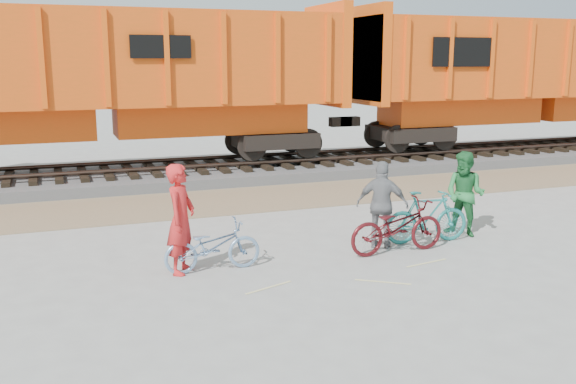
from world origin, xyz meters
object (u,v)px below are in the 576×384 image
object	(u,v)px
hopper_car_right	(534,74)
hopper_car_center	(102,78)
bicycle_maroon	(397,227)
person_woman	(382,205)
person_solo	(181,219)
bicycle_blue	(213,246)
bicycle_teal	(427,217)
person_man	(465,194)

from	to	relation	value
hopper_car_right	hopper_car_center	bearing A→B (deg)	180.00
bicycle_maroon	person_woman	size ratio (longest dim) A/B	1.15
person_solo	person_woman	bearing A→B (deg)	-56.03
hopper_car_right	person_solo	distance (m)	17.02
hopper_car_right	bicycle_blue	size ratio (longest dim) A/B	8.51
hopper_car_center	bicycle_teal	world-z (taller)	hopper_car_center
hopper_car_center	hopper_car_right	xyz separation A→B (m)	(15.00, 0.00, 0.00)
hopper_car_right	person_solo	bearing A→B (deg)	-149.48
hopper_car_center	bicycle_teal	bearing A→B (deg)	-58.17
bicycle_maroon	person_woman	distance (m)	0.53
hopper_car_center	bicycle_maroon	world-z (taller)	hopper_car_center
bicycle_blue	bicycle_maroon	bearing A→B (deg)	-93.39
bicycle_maroon	person_solo	size ratio (longest dim) A/B	1.03
person_solo	person_man	size ratio (longest dim) A/B	1.08
hopper_car_center	bicycle_teal	size ratio (longest dim) A/B	8.12
person_woman	person_man	bearing A→B (deg)	-137.92
bicycle_blue	person_solo	world-z (taller)	person_solo
hopper_car_right	person_man	size ratio (longest dim) A/B	8.17
hopper_car_right	person_woman	bearing A→B (deg)	-141.72
hopper_car_center	person_solo	distance (m)	8.84
bicycle_blue	person_solo	bearing A→B (deg)	78.35
bicycle_maroon	hopper_car_right	bearing A→B (deg)	-51.98
hopper_car_center	bicycle_teal	xyz separation A→B (m)	(5.26, -8.47, -2.49)
hopper_car_center	person_man	size ratio (longest dim) A/B	8.17
hopper_car_center	bicycle_teal	distance (m)	10.28
hopper_car_center	bicycle_blue	world-z (taller)	hopper_car_center
hopper_car_right	bicycle_maroon	bearing A→B (deg)	-140.16
bicycle_blue	bicycle_maroon	distance (m)	3.44
bicycle_blue	bicycle_maroon	size ratio (longest dim) A/B	0.86
person_man	person_woman	world-z (taller)	person_man
bicycle_teal	bicycle_maroon	distance (m)	0.96
person_solo	bicycle_maroon	bearing A→B (deg)	-61.90
person_solo	person_man	bearing A→B (deg)	-54.77
person_solo	person_woman	size ratio (longest dim) A/B	1.11
bicycle_teal	person_woman	xyz separation A→B (m)	(-0.98, 0.01, 0.31)
hopper_car_right	bicycle_blue	world-z (taller)	hopper_car_right
person_solo	hopper_car_right	bearing A→B (deg)	-27.26
person_woman	person_solo	bearing A→B (deg)	38.39
person_solo	person_woman	distance (m)	3.83
hopper_car_right	person_woman	size ratio (longest dim) A/B	8.41
hopper_car_center	person_solo	size ratio (longest dim) A/B	7.58
bicycle_blue	bicycle_teal	distance (m)	4.32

